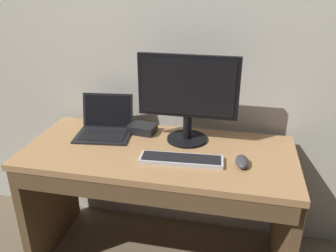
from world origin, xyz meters
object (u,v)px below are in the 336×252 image
(external_monitor, at_px, (188,95))
(external_drive_box, at_px, (142,129))
(computer_mouse, at_px, (242,161))
(laptop_black, at_px, (105,125))
(wired_keyboard, at_px, (181,159))

(external_monitor, bearing_deg, external_drive_box, 168.43)
(external_monitor, relative_size, computer_mouse, 4.31)
(laptop_black, bearing_deg, external_monitor, -0.80)
(computer_mouse, bearing_deg, wired_keyboard, 179.82)
(external_monitor, relative_size, external_drive_box, 3.46)
(laptop_black, relative_size, external_monitor, 0.62)
(computer_mouse, bearing_deg, external_drive_box, 150.22)
(laptop_black, xyz_separation_m, computer_mouse, (0.78, -0.21, -0.03))
(external_monitor, xyz_separation_m, computer_mouse, (0.30, -0.21, -0.24))
(wired_keyboard, height_order, external_drive_box, external_drive_box)
(laptop_black, relative_size, wired_keyboard, 0.79)
(wired_keyboard, bearing_deg, laptop_black, 153.84)
(external_monitor, height_order, external_drive_box, external_monitor)
(external_monitor, bearing_deg, computer_mouse, -34.58)
(external_drive_box, bearing_deg, wired_keyboard, -45.74)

